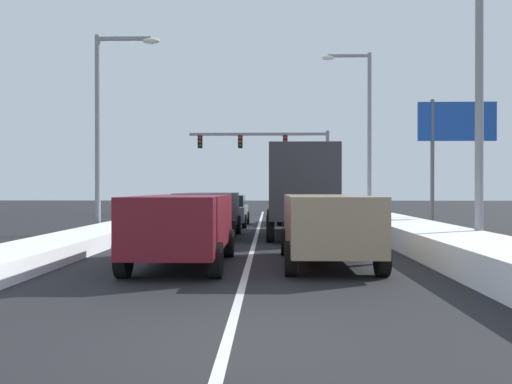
{
  "coord_description": "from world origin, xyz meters",
  "views": [
    {
      "loc": [
        0.51,
        -6.22,
        1.84
      ],
      "look_at": [
        -0.19,
        20.9,
        1.66
      ],
      "focal_mm": 36.9,
      "sensor_mm": 36.0,
      "label": 1
    }
  ],
  "objects_px": {
    "street_lamp_right_near": "(467,58)",
    "street_lamp_right_mid": "(363,122)",
    "sedan_gray_center_lane_third": "(228,210)",
    "street_lamp_left_mid": "(107,115)",
    "box_truck_right_lane_second": "(299,187)",
    "traffic_light_gantry": "(278,150)",
    "sedan_silver_right_lane_third": "(296,209)",
    "suv_maroon_center_lane_nearest": "(183,223)",
    "roadside_sign_right": "(457,136)",
    "suv_charcoal_center_lane_second": "(209,211)",
    "suv_tan_right_lane_nearest": "(327,223)"
  },
  "relations": [
    {
      "from": "street_lamp_right_near",
      "to": "street_lamp_right_mid",
      "type": "bearing_deg",
      "value": 91.97
    },
    {
      "from": "sedan_gray_center_lane_third",
      "to": "street_lamp_left_mid",
      "type": "bearing_deg",
      "value": -135.98
    },
    {
      "from": "box_truck_right_lane_second",
      "to": "traffic_light_gantry",
      "type": "bearing_deg",
      "value": 91.43
    },
    {
      "from": "street_lamp_right_near",
      "to": "street_lamp_left_mid",
      "type": "height_order",
      "value": "street_lamp_right_near"
    },
    {
      "from": "sedan_silver_right_lane_third",
      "to": "suv_maroon_center_lane_nearest",
      "type": "bearing_deg",
      "value": -102.69
    },
    {
      "from": "sedan_gray_center_lane_third",
      "to": "roadside_sign_right",
      "type": "bearing_deg",
      "value": -21.5
    },
    {
      "from": "street_lamp_right_near",
      "to": "street_lamp_right_mid",
      "type": "relative_size",
      "value": 1.02
    },
    {
      "from": "traffic_light_gantry",
      "to": "street_lamp_right_mid",
      "type": "height_order",
      "value": "street_lamp_right_mid"
    },
    {
      "from": "suv_charcoal_center_lane_second",
      "to": "sedan_gray_center_lane_third",
      "type": "relative_size",
      "value": 1.09
    },
    {
      "from": "street_lamp_right_mid",
      "to": "roadside_sign_right",
      "type": "distance_m",
      "value": 6.91
    },
    {
      "from": "suv_maroon_center_lane_nearest",
      "to": "suv_charcoal_center_lane_second",
      "type": "height_order",
      "value": "same"
    },
    {
      "from": "suv_tan_right_lane_nearest",
      "to": "roadside_sign_right",
      "type": "height_order",
      "value": "roadside_sign_right"
    },
    {
      "from": "street_lamp_right_near",
      "to": "roadside_sign_right",
      "type": "relative_size",
      "value": 1.67
    },
    {
      "from": "sedan_silver_right_lane_third",
      "to": "street_lamp_right_near",
      "type": "bearing_deg",
      "value": -72.63
    },
    {
      "from": "traffic_light_gantry",
      "to": "roadside_sign_right",
      "type": "relative_size",
      "value": 1.93
    },
    {
      "from": "sedan_silver_right_lane_third",
      "to": "street_lamp_right_near",
      "type": "height_order",
      "value": "street_lamp_right_near"
    },
    {
      "from": "sedan_silver_right_lane_third",
      "to": "roadside_sign_right",
      "type": "distance_m",
      "value": 9.18
    },
    {
      "from": "suv_tan_right_lane_nearest",
      "to": "suv_maroon_center_lane_nearest",
      "type": "distance_m",
      "value": 3.46
    },
    {
      "from": "sedan_silver_right_lane_third",
      "to": "street_lamp_left_mid",
      "type": "bearing_deg",
      "value": -141.49
    },
    {
      "from": "suv_tan_right_lane_nearest",
      "to": "box_truck_right_lane_second",
      "type": "relative_size",
      "value": 0.68
    },
    {
      "from": "box_truck_right_lane_second",
      "to": "suv_maroon_center_lane_nearest",
      "type": "relative_size",
      "value": 1.47
    },
    {
      "from": "street_lamp_left_mid",
      "to": "sedan_gray_center_lane_third",
      "type": "bearing_deg",
      "value": 44.02
    },
    {
      "from": "sedan_silver_right_lane_third",
      "to": "traffic_light_gantry",
      "type": "distance_m",
      "value": 12.79
    },
    {
      "from": "box_truck_right_lane_second",
      "to": "suv_charcoal_center_lane_second",
      "type": "xyz_separation_m",
      "value": [
        -3.41,
        -0.85,
        -0.88
      ]
    },
    {
      "from": "box_truck_right_lane_second",
      "to": "sedan_silver_right_lane_third",
      "type": "relative_size",
      "value": 1.6
    },
    {
      "from": "suv_maroon_center_lane_nearest",
      "to": "sedan_gray_center_lane_third",
      "type": "bearing_deg",
      "value": 89.99
    },
    {
      "from": "suv_tan_right_lane_nearest",
      "to": "suv_maroon_center_lane_nearest",
      "type": "xyz_separation_m",
      "value": [
        -3.45,
        -0.32,
        0.0
      ]
    },
    {
      "from": "suv_maroon_center_lane_nearest",
      "to": "street_lamp_right_mid",
      "type": "xyz_separation_m",
      "value": [
        7.03,
        15.63,
        4.33
      ]
    },
    {
      "from": "suv_maroon_center_lane_nearest",
      "to": "suv_charcoal_center_lane_second",
      "type": "relative_size",
      "value": 1.0
    },
    {
      "from": "suv_maroon_center_lane_nearest",
      "to": "traffic_light_gantry",
      "type": "xyz_separation_m",
      "value": [
        2.72,
        27.36,
        3.71
      ]
    },
    {
      "from": "sedan_silver_right_lane_third",
      "to": "box_truck_right_lane_second",
      "type": "bearing_deg",
      "value": -91.75
    },
    {
      "from": "suv_tan_right_lane_nearest",
      "to": "street_lamp_right_near",
      "type": "distance_m",
      "value": 6.27
    },
    {
      "from": "traffic_light_gantry",
      "to": "box_truck_right_lane_second",
      "type": "bearing_deg",
      "value": -88.57
    },
    {
      "from": "sedan_silver_right_lane_third",
      "to": "suv_maroon_center_lane_nearest",
      "type": "xyz_separation_m",
      "value": [
        -3.42,
        -15.21,
        0.25
      ]
    },
    {
      "from": "box_truck_right_lane_second",
      "to": "street_lamp_right_mid",
      "type": "height_order",
      "value": "street_lamp_right_mid"
    },
    {
      "from": "suv_tan_right_lane_nearest",
      "to": "street_lamp_left_mid",
      "type": "xyz_separation_m",
      "value": [
        -8.04,
        8.51,
        3.83
      ]
    },
    {
      "from": "sedan_gray_center_lane_third",
      "to": "street_lamp_right_mid",
      "type": "relative_size",
      "value": 0.5
    },
    {
      "from": "street_lamp_right_mid",
      "to": "box_truck_right_lane_second",
      "type": "bearing_deg",
      "value": -116.62
    },
    {
      "from": "box_truck_right_lane_second",
      "to": "sedan_silver_right_lane_third",
      "type": "xyz_separation_m",
      "value": [
        0.22,
        7.21,
        -1.14
      ]
    },
    {
      "from": "suv_tan_right_lane_nearest",
      "to": "box_truck_right_lane_second",
      "type": "bearing_deg",
      "value": 91.83
    },
    {
      "from": "suv_tan_right_lane_nearest",
      "to": "street_lamp_right_mid",
      "type": "xyz_separation_m",
      "value": [
        3.58,
        15.31,
        4.33
      ]
    },
    {
      "from": "suv_charcoal_center_lane_second",
      "to": "street_lamp_left_mid",
      "type": "relative_size",
      "value": 0.61
    },
    {
      "from": "suv_tan_right_lane_nearest",
      "to": "street_lamp_left_mid",
      "type": "distance_m",
      "value": 12.32
    },
    {
      "from": "roadside_sign_right",
      "to": "street_lamp_right_mid",
      "type": "bearing_deg",
      "value": 113.81
    },
    {
      "from": "sedan_silver_right_lane_third",
      "to": "suv_charcoal_center_lane_second",
      "type": "xyz_separation_m",
      "value": [
        -3.63,
        -8.06,
        0.25
      ]
    },
    {
      "from": "suv_charcoal_center_lane_second",
      "to": "street_lamp_right_mid",
      "type": "relative_size",
      "value": 0.54
    },
    {
      "from": "street_lamp_left_mid",
      "to": "roadside_sign_right",
      "type": "relative_size",
      "value": 1.47
    },
    {
      "from": "suv_charcoal_center_lane_second",
      "to": "street_lamp_left_mid",
      "type": "xyz_separation_m",
      "value": [
        -4.38,
        1.69,
        3.83
      ]
    },
    {
      "from": "box_truck_right_lane_second",
      "to": "street_lamp_right_near",
      "type": "bearing_deg",
      "value": -53.47
    },
    {
      "from": "box_truck_right_lane_second",
      "to": "traffic_light_gantry",
      "type": "distance_m",
      "value": 19.57
    }
  ]
}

